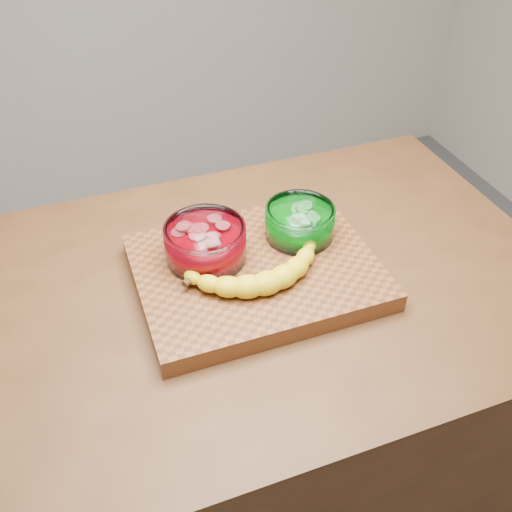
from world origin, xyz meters
name	(u,v)px	position (x,y,z in m)	size (l,w,h in m)	color
ground	(256,502)	(0.00, 0.00, 0.00)	(3.50, 3.50, 0.00)	#4E4F53
counter	(256,414)	(0.00, 0.00, 0.45)	(1.20, 0.80, 0.90)	#4E2E17
cutting_board	(256,272)	(0.00, 0.00, 0.92)	(0.45, 0.35, 0.04)	brown
bowl_red	(206,243)	(-0.08, 0.05, 0.98)	(0.15, 0.15, 0.07)	white
bowl_green	(300,222)	(0.11, 0.05, 0.97)	(0.14, 0.14, 0.06)	white
banana	(258,271)	(-0.01, -0.04, 0.96)	(0.30, 0.14, 0.04)	gold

